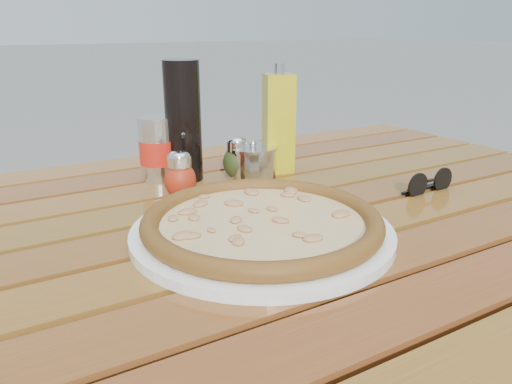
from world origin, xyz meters
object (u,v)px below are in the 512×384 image
table (262,258)px  oregano_shaker (237,158)px  sunglasses (429,183)px  plate (262,232)px  parmesan_tin (253,161)px  pizza (262,221)px  pepper_shaker (180,175)px  dark_bottle (183,121)px  soda_can (157,150)px  olive_oil_cruet (278,123)px

table → oregano_shaker: (0.06, 0.19, 0.11)m
table → sunglasses: size_ratio=12.73×
plate → parmesan_tin: bearing=62.3°
plate → pizza: (0.00, 0.00, 0.02)m
pizza → oregano_shaker: bearing=68.4°
plate → pepper_shaker: 0.22m
plate → dark_bottle: 0.32m
plate → soda_can: soda_can is taller
oregano_shaker → olive_oil_cruet: size_ratio=0.39×
oregano_shaker → olive_oil_cruet: (0.09, 0.00, 0.06)m
oregano_shaker → parmesan_tin: 0.03m
pepper_shaker → olive_oil_cruet: bearing=13.0°
soda_can → pepper_shaker: bearing=-91.1°
sunglasses → table: bearing=168.5°
table → olive_oil_cruet: size_ratio=6.67×
oregano_shaker → olive_oil_cruet: bearing=1.2°
plate → oregano_shaker: 0.29m
plate → dark_bottle: bearing=87.0°
soda_can → plate: bearing=-84.8°
soda_can → sunglasses: bearing=-38.8°
table → parmesan_tin: parmesan_tin is taller
soda_can → dark_bottle: bearing=-21.3°
parmesan_tin → sunglasses: (0.22, -0.24, -0.01)m
table → oregano_shaker: oregano_shaker is taller
plate → parmesan_tin: size_ratio=3.04×
soda_can → sunglasses: size_ratio=1.09×
table → soda_can: soda_can is taller
oregano_shaker → table: bearing=-107.1°
table → soda_can: 0.29m
table → dark_bottle: bearing=97.2°
soda_can → olive_oil_cruet: size_ratio=0.57×
plate → pepper_shaker: pepper_shaker is taller
parmesan_tin → sunglasses: 0.32m
table → pizza: (-0.05, -0.07, 0.10)m
olive_oil_cruet → sunglasses: 0.30m
table → pepper_shaker: 0.20m
olive_oil_cruet → parmesan_tin: (-0.06, -0.01, -0.07)m
pizza → olive_oil_cruet: 0.34m
dark_bottle → olive_oil_cruet: dark_bottle is taller
dark_bottle → pepper_shaker: bearing=-117.4°
pepper_shaker → sunglasses: bearing=-26.9°
pizza → dark_bottle: (0.02, 0.31, 0.09)m
table → dark_bottle: dark_bottle is taller
soda_can → sunglasses: soda_can is taller
dark_bottle → oregano_shaker: bearing=-25.6°
dark_bottle → parmesan_tin: bearing=-22.3°
sunglasses → olive_oil_cruet: bearing=120.6°
sunglasses → oregano_shaker: bearing=133.9°
olive_oil_cruet → sunglasses: size_ratio=1.91×
pepper_shaker → pizza: bearing=-81.5°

